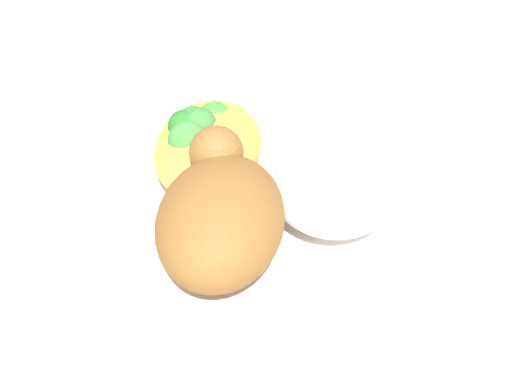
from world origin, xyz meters
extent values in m
plane|color=beige|center=(0.00, 0.00, 0.00)|extent=(2.00, 2.00, 0.00)
cylinder|color=white|center=(0.00, 0.00, 0.01)|extent=(0.25, 0.25, 0.01)
torus|color=white|center=(0.00, 0.00, 0.01)|extent=(0.25, 0.25, 0.01)
ellipsoid|color=brown|center=(-0.05, 0.02, 0.05)|extent=(0.11, 0.08, 0.06)
sphere|color=brown|center=(0.00, 0.03, 0.06)|extent=(0.04, 0.04, 0.04)
ellipsoid|color=white|center=(0.00, -0.05, 0.04)|extent=(0.09, 0.09, 0.04)
ellipsoid|color=gold|center=(0.03, 0.04, 0.04)|extent=(0.11, 0.08, 0.04)
sphere|color=#296E24|center=(0.04, 0.06, 0.05)|extent=(0.02, 0.02, 0.02)
sphere|color=#3A7D38|center=(0.04, 0.05, 0.05)|extent=(0.03, 0.03, 0.03)
sphere|color=#3B8742|center=(0.01, 0.03, 0.05)|extent=(0.03, 0.03, 0.03)
sphere|color=#328031|center=(0.05, 0.05, 0.05)|extent=(0.02, 0.02, 0.02)
sphere|color=#408A3F|center=(0.03, 0.05, 0.05)|extent=(0.03, 0.03, 0.03)
sphere|color=#3F8B38|center=(0.03, 0.05, 0.05)|extent=(0.02, 0.02, 0.02)
sphere|color=#3D8C3D|center=(0.04, 0.05, 0.05)|extent=(0.02, 0.02, 0.02)
sphere|color=#3C8E37|center=(0.06, 0.04, 0.05)|extent=(0.03, 0.03, 0.03)
cylinder|color=silver|center=(0.20, 0.09, 0.05)|extent=(0.06, 0.06, 0.09)
camera|label=1|loc=(-0.34, -0.05, 0.35)|focal=46.86mm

